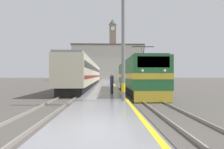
# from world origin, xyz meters

# --- Properties ---
(ground_plane) EXTENTS (200.00, 200.00, 0.00)m
(ground_plane) POSITION_xyz_m (0.00, 30.00, 0.00)
(ground_plane) COLOR #514C47
(platform) EXTENTS (3.60, 140.00, 0.33)m
(platform) POSITION_xyz_m (0.00, 25.00, 0.16)
(platform) COLOR gray
(platform) RESTS_ON ground
(rail_track_near) EXTENTS (2.83, 140.00, 0.16)m
(rail_track_near) POSITION_xyz_m (3.61, 25.00, 0.03)
(rail_track_near) COLOR #514C47
(rail_track_near) RESTS_ON ground
(rail_track_far) EXTENTS (2.83, 140.00, 0.16)m
(rail_track_far) POSITION_xyz_m (-3.12, 25.00, 0.03)
(rail_track_far) COLOR #514C47
(rail_track_far) RESTS_ON ground
(locomotive_train) EXTENTS (2.92, 14.67, 4.67)m
(locomotive_train) POSITION_xyz_m (3.61, 13.79, 1.89)
(locomotive_train) COLOR black
(locomotive_train) RESTS_ON ground
(passenger_train) EXTENTS (2.92, 33.67, 4.18)m
(passenger_train) POSITION_xyz_m (-3.12, 25.95, 2.24)
(passenger_train) COLOR black
(passenger_train) RESTS_ON ground
(catenary_mast) EXTENTS (2.53, 0.26, 8.88)m
(catenary_mast) POSITION_xyz_m (1.46, 5.74, 4.77)
(catenary_mast) COLOR gray
(catenary_mast) RESTS_ON platform
(person_on_platform) EXTENTS (0.34, 0.34, 1.86)m
(person_on_platform) POSITION_xyz_m (0.75, 10.37, 1.32)
(person_on_platform) COLOR #23232D
(person_on_platform) RESTS_ON platform
(clock_tower) EXTENTS (3.87, 3.87, 29.16)m
(clock_tower) POSITION_xyz_m (3.25, 78.17, 15.28)
(clock_tower) COLOR gray
(clock_tower) RESTS_ON ground
(station_building) EXTENTS (29.14, 10.18, 14.43)m
(station_building) POSITION_xyz_m (0.80, 67.49, 7.24)
(station_building) COLOR beige
(station_building) RESTS_ON ground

